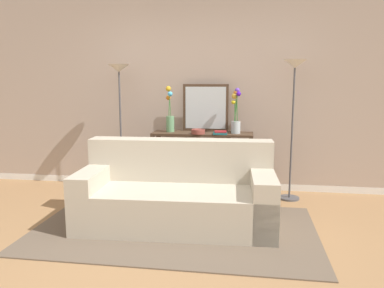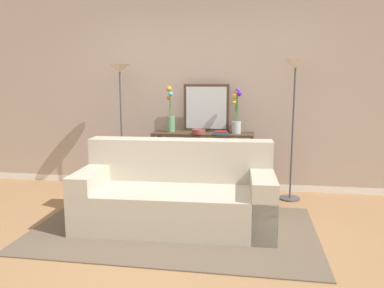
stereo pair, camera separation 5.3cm
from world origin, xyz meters
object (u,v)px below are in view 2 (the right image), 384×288
Objects in this scene: console_table at (203,152)px; fruit_bowl at (198,131)px; couch at (177,196)px; floor_lamp_right at (294,91)px; wall_mirror at (206,108)px; book_row_under_console at (175,188)px; vase_short_flowers at (236,115)px; book_stack at (221,133)px; floor_lamp_left at (120,93)px; vase_tall_flowers at (170,116)px.

fruit_bowl reaches higher than console_table.
couch is at bearing -94.65° from fruit_bowl.
floor_lamp_right is 1.30m from fruit_bowl.
wall_mirror is 2.11× the size of book_row_under_console.
console_table is 0.66m from vase_short_flowers.
vase_short_flowers is 3.22× the size of book_stack.
couch is 11.27× the size of book_stack.
console_table is 0.39m from book_stack.
floor_lamp_right is at bearing -2.55° from book_row_under_console.
console_table is 0.77× the size of floor_lamp_left.
book_row_under_console is (-0.39, -0.00, -0.52)m from console_table.
vase_tall_flowers is 0.88m from vase_short_flowers.
console_table is 0.75× the size of floor_lamp_right.
vase_short_flowers reaches higher than book_row_under_console.
book_row_under_console is (0.06, -0.01, -1.00)m from vase_tall_flowers.
vase_short_flowers is at bearing -0.35° from console_table.
couch reaches higher than book_row_under_console.
console_table is 7.26× the size of book_stack.
book_stack reaches higher than console_table.
console_table is 0.60m from wall_mirror.
floor_lamp_left is 9.59× the size of fruit_bowl.
vase_short_flowers is at bearing 32.69° from book_stack.
wall_mirror is 3.52× the size of fruit_bowl.
floor_lamp_left is 0.74m from vase_tall_flowers.
wall_mirror reaches higher than console_table.
console_table is 1.41m from floor_lamp_right.
book_stack is at bearing -51.56° from wall_mirror.
fruit_bowl is at bearing 179.60° from book_stack.
vase_tall_flowers is at bearing 177.16° from floor_lamp_right.
book_row_under_console is at bearing 168.90° from book_stack.
floor_lamp_right is 9.83× the size of fruit_bowl.
wall_mirror is at bearing 168.55° from floor_lamp_right.
fruit_bowl is at bearing -18.40° from vase_tall_flowers.
console_table is at bearing 0.00° from book_row_under_console.
console_table is 0.65m from book_row_under_console.
vase_tall_flowers is at bearing 179.14° from vase_short_flowers.
book_stack is at bearing 69.98° from couch.
console_table is at bearing 3.54° from floor_lamp_left.
couch is 3.25× the size of wall_mirror.
vase_short_flowers is (0.88, -0.01, 0.03)m from vase_tall_flowers.
wall_mirror is at bearing 17.93° from vase_tall_flowers.
vase_tall_flowers is (-0.32, 1.16, 0.74)m from couch.
floor_lamp_right is 1.18m from wall_mirror.
floor_lamp_right is at bearing -0.00° from floor_lamp_left.
book_stack reaches higher than book_row_under_console.
console_table is 1.35m from floor_lamp_left.
vase_tall_flowers reaches higher than book_row_under_console.
vase_tall_flowers is 1.04× the size of vase_short_flowers.
floor_lamp_left is 2.84× the size of vase_tall_flowers.
vase_tall_flowers reaches higher than console_table.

